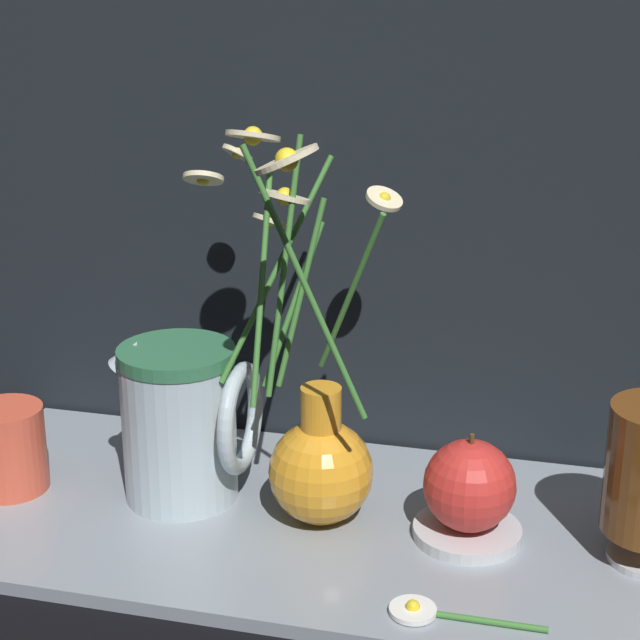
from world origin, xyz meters
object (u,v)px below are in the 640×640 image
object	(u,v)px
yellow_mug	(5,448)
vase_with_flowers	(314,445)
ceramic_pitcher	(183,417)
orange_fruit	(470,484)

from	to	relation	value
yellow_mug	vase_with_flowers	bearing A→B (deg)	2.46
yellow_mug	ceramic_pitcher	distance (m)	0.17
yellow_mug	ceramic_pitcher	xyz separation A→B (m)	(0.16, 0.03, 0.04)
yellow_mug	orange_fruit	world-z (taller)	orange_fruit
yellow_mug	ceramic_pitcher	size ratio (longest dim) A/B	0.52
ceramic_pitcher	orange_fruit	distance (m)	0.26
yellow_mug	ceramic_pitcher	world-z (taller)	ceramic_pitcher
vase_with_flowers	ceramic_pitcher	xyz separation A→B (m)	(-0.12, 0.01, 0.01)
ceramic_pitcher	orange_fruit	bearing A→B (deg)	-1.91
ceramic_pitcher	orange_fruit	xyz separation A→B (m)	(0.26, -0.01, -0.03)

